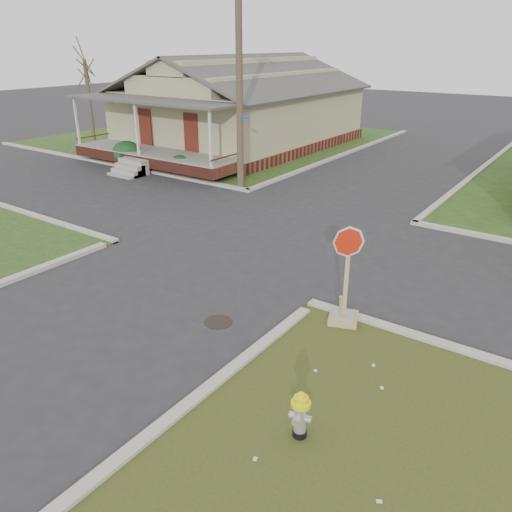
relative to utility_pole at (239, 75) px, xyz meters
The scene contains 11 objects.
ground 10.89m from the utility_pole, 64.74° to the right, with size 120.00×120.00×0.00m, color #29282B.
verge_far_left 13.48m from the utility_pole, 134.04° to the left, with size 19.00×19.00×0.05m, color #254117.
curbs 7.39m from the utility_pole, 42.88° to the right, with size 80.00×40.00×0.12m, color #AFAC9E, non-canonical shape.
manhole 12.29m from the utility_pole, 55.75° to the right, with size 0.64×0.64×0.01m, color black.
corner_house 9.99m from the utility_pole, 126.69° to the left, with size 10.10×15.50×5.30m.
utility_pole is the anchor object (origin of this frame).
tree_far_left 14.31m from the utility_pole, 167.34° to the left, with size 0.22×0.22×4.90m, color #453727.
fire_hydrant 15.59m from the utility_pole, 49.62° to the right, with size 0.32×0.32×0.85m.
stop_sign 12.42m from the utility_pole, 41.86° to the right, with size 0.65×0.63×2.28m.
hedge_left 8.29m from the utility_pole, behind, with size 1.55×1.27×1.19m, color #153B1B.
hedge_right 5.57m from the utility_pole, behind, with size 1.26×1.03×0.96m, color #153B1B.
Camera 1 is at (8.54, -8.01, 5.81)m, focal length 35.00 mm.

